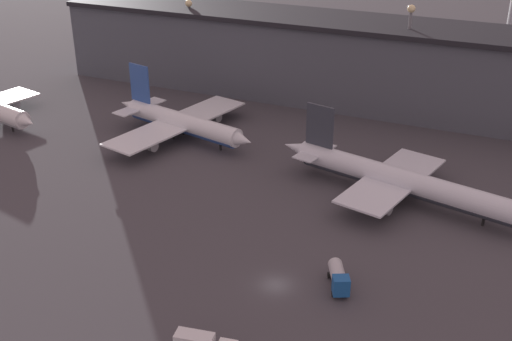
{
  "coord_description": "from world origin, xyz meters",
  "views": [
    {
      "loc": [
        28.0,
        -69.89,
        54.98
      ],
      "look_at": [
        -12.79,
        21.77,
        6.0
      ],
      "focal_mm": 45.0,
      "sensor_mm": 36.0,
      "label": 1
    }
  ],
  "objects": [
    {
      "name": "airplane_2",
      "position": [
        10.39,
        32.65,
        3.69
      ],
      "size": [
        49.67,
        28.28,
        14.07
      ],
      "rotation": [
        0.0,
        0.0,
        -0.23
      ],
      "color": "silver",
      "rests_on": "ground"
    },
    {
      "name": "lamp_post_0",
      "position": [
        -55.26,
        74.77,
        14.48
      ],
      "size": [
        1.8,
        1.8,
        22.44
      ],
      "color": "slate",
      "rests_on": "ground"
    },
    {
      "name": "service_vehicle_1",
      "position": [
        8.33,
        2.95,
        1.78
      ],
      "size": [
        4.91,
        7.02,
        3.34
      ],
      "rotation": [
        0.0,
        0.0,
        -1.12
      ],
      "color": "#195199",
      "rests_on": "ground"
    },
    {
      "name": "terminal_building",
      "position": [
        0.0,
        78.02,
        10.35
      ],
      "size": [
        177.48,
        20.46,
        20.57
      ],
      "color": "#4C515B",
      "rests_on": "ground"
    },
    {
      "name": "ground",
      "position": [
        0.0,
        0.0,
        0.0
      ],
      "size": [
        600.0,
        600.0,
        0.0
      ],
      "primitive_type": "plane",
      "color": "#423F44"
    },
    {
      "name": "lamp_post_1",
      "position": [
        1.28,
        74.77,
        16.4
      ],
      "size": [
        1.8,
        1.8,
        25.91
      ],
      "color": "slate",
      "rests_on": "ground"
    },
    {
      "name": "airplane_1",
      "position": [
        -39.26,
        41.38,
        3.6
      ],
      "size": [
        37.77,
        37.55,
        14.27
      ],
      "rotation": [
        0.0,
        0.0,
        -0.23
      ],
      "color": "white",
      "rests_on": "ground"
    }
  ]
}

